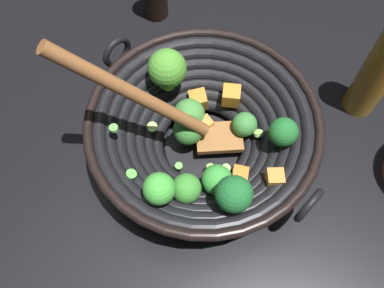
# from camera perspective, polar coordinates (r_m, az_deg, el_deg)

# --- Properties ---
(ground_plane) EXTENTS (4.00, 4.00, 0.00)m
(ground_plane) POSITION_cam_1_polar(r_m,az_deg,el_deg) (0.65, 1.44, -0.68)
(ground_plane) COLOR black
(wok) EXTENTS (0.34, 0.37, 0.26)m
(wok) POSITION_cam_1_polar(r_m,az_deg,el_deg) (0.59, 1.51, 1.88)
(wok) COLOR black
(wok) RESTS_ON ground
(cooking_oil_bottle) EXTENTS (0.05, 0.05, 0.24)m
(cooking_oil_bottle) POSITION_cam_1_polar(r_m,az_deg,el_deg) (0.67, 25.08, 9.68)
(cooking_oil_bottle) COLOR #AD7F23
(cooking_oil_bottle) RESTS_ON ground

